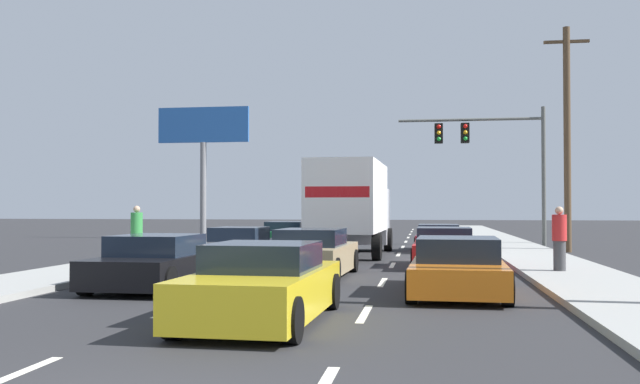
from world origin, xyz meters
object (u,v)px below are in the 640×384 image
object	(u,v)px
car_maroon	(439,238)
utility_pole_mid	(567,136)
car_red	(444,249)
car_orange	(458,268)
car_yellow	(263,286)
traffic_signal_mast	(482,144)
box_truck	(352,203)
pedestrian_near_corner	(137,233)
roadside_billboard	(203,141)
car_green	(288,235)
car_gray	(241,246)
pedestrian_mid_block	(559,239)
car_tan	(313,255)
car_black	(159,263)

from	to	relation	value
car_maroon	utility_pole_mid	world-z (taller)	utility_pole_mid
car_red	car_orange	xyz separation A→B (m)	(0.11, -6.55, -0.02)
car_yellow	traffic_signal_mast	distance (m)	24.33
box_truck	pedestrian_near_corner	world-z (taller)	box_truck
roadside_billboard	car_red	bearing A→B (deg)	-51.96
car_yellow	traffic_signal_mast	xyz separation A→B (m)	(5.28, 23.35, 4.32)
car_green	car_red	world-z (taller)	car_red
car_gray	traffic_signal_mast	bearing A→B (deg)	51.58
car_green	pedestrian_mid_block	bearing A→B (deg)	-49.41
car_maroon	traffic_signal_mast	xyz separation A→B (m)	(2.19, 4.93, 4.37)
car_red	pedestrian_near_corner	bearing A→B (deg)	-178.58
car_gray	pedestrian_near_corner	size ratio (longest dim) A/B	2.55
car_gray	utility_pole_mid	world-z (taller)	utility_pole_mid
pedestrian_near_corner	pedestrian_mid_block	world-z (taller)	pedestrian_near_corner
car_tan	roadside_billboard	xyz separation A→B (m)	(-9.89, 20.79, 5.11)
car_green	car_orange	xyz separation A→B (m)	(6.81, -15.52, -0.02)
car_gray	car_maroon	xyz separation A→B (m)	(6.76, 6.35, 0.00)
car_yellow	pedestrian_near_corner	xyz separation A→B (m)	(-6.74, 10.52, 0.43)
car_tan	roadside_billboard	size ratio (longest dim) A/B	0.56
box_truck	car_yellow	xyz separation A→B (m)	(0.17, -15.14, -1.41)
box_truck	roadside_billboard	size ratio (longest dim) A/B	1.04
car_tan	car_red	size ratio (longest dim) A/B	1.06
car_tan	car_maroon	xyz separation A→B (m)	(3.46, 11.35, -0.06)
car_gray	traffic_signal_mast	distance (m)	15.05
car_yellow	pedestrian_mid_block	xyz separation A→B (m)	(6.10, 8.43, 0.42)
car_red	car_orange	size ratio (longest dim) A/B	0.86
box_truck	car_yellow	world-z (taller)	box_truck
traffic_signal_mast	utility_pole_mid	world-z (taller)	utility_pole_mid
car_black	box_truck	distance (m)	11.39
car_tan	car_maroon	bearing A→B (deg)	73.05
traffic_signal_mast	car_tan	bearing A→B (deg)	-109.12
pedestrian_mid_block	car_tan	bearing A→B (deg)	-168.05
car_gray	car_black	size ratio (longest dim) A/B	0.97
utility_pole_mid	car_tan	bearing A→B (deg)	-127.12
car_maroon	car_red	world-z (taller)	car_red
car_yellow	pedestrian_near_corner	world-z (taller)	pedestrian_near_corner
car_maroon	car_red	xyz separation A→B (m)	(0.02, -7.65, 0.03)
pedestrian_mid_block	car_yellow	bearing A→B (deg)	-125.87
car_yellow	car_orange	distance (m)	5.31
car_green	utility_pole_mid	size ratio (longest dim) A/B	0.44
box_truck	roadside_billboard	bearing A→B (deg)	128.39
box_truck	car_gray	bearing A→B (deg)	-138.71
car_tan	car_red	xyz separation A→B (m)	(3.49, 3.70, -0.03)
car_green	car_gray	world-z (taller)	car_green
pedestrian_mid_block	car_gray	bearing A→B (deg)	159.55
car_yellow	roadside_billboard	distance (m)	30.12
car_maroon	car_green	bearing A→B (deg)	168.92
car_red	roadside_billboard	xyz separation A→B (m)	(-13.37, 17.09, 5.14)
utility_pole_mid	roadside_billboard	world-z (taller)	utility_pole_mid
car_red	car_orange	bearing A→B (deg)	-89.04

